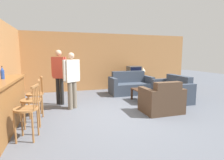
{
  "coord_description": "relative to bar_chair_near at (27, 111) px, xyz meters",
  "views": [
    {
      "loc": [
        -1.68,
        -4.23,
        1.6
      ],
      "look_at": [
        -0.11,
        0.86,
        0.85
      ],
      "focal_mm": 28.0,
      "sensor_mm": 36.0,
      "label": 1
    }
  ],
  "objects": [
    {
      "name": "ground_plane",
      "position": [
        2.28,
        0.72,
        -0.55
      ],
      "size": [
        24.0,
        24.0,
        0.0
      ],
      "primitive_type": "plane",
      "color": "#565B66"
    },
    {
      "name": "wall_back",
      "position": [
        2.28,
        4.46,
        0.75
      ],
      "size": [
        9.4,
        0.08,
        2.6
      ],
      "color": "#B27A47",
      "rests_on": "ground_plane"
    },
    {
      "name": "wall_left",
      "position": [
        -0.91,
        2.09,
        0.75
      ],
      "size": [
        0.08,
        8.74,
        2.6
      ],
      "color": "#B27A47",
      "rests_on": "ground_plane"
    },
    {
      "name": "bar_counter",
      "position": [
        -0.57,
        0.67,
        -0.01
      ],
      "size": [
        0.55,
        2.44,
        1.08
      ],
      "color": "brown",
      "rests_on": "ground_plane"
    },
    {
      "name": "bar_chair_near",
      "position": [
        0.0,
        0.0,
        0.0
      ],
      "size": [
        0.51,
        0.51,
        1.05
      ],
      "color": "#996638",
      "rests_on": "ground_plane"
    },
    {
      "name": "bar_chair_mid",
      "position": [
        0.0,
        0.67,
        0.0
      ],
      "size": [
        0.48,
        0.48,
        1.05
      ],
      "color": "#996638",
      "rests_on": "ground_plane"
    },
    {
      "name": "bar_chair_far",
      "position": [
        -0.0,
        1.34,
        0.0
      ],
      "size": [
        0.52,
        0.52,
        1.05
      ],
      "color": "#996638",
      "rests_on": "ground_plane"
    },
    {
      "name": "couch_far",
      "position": [
        3.48,
        3.18,
        -0.22
      ],
      "size": [
        1.76,
        0.85,
        0.93
      ],
      "color": "#384251",
      "rests_on": "ground_plane"
    },
    {
      "name": "armchair_near",
      "position": [
        3.35,
        0.64,
        -0.22
      ],
      "size": [
        1.06,
        0.8,
        0.91
      ],
      "color": "#4C3828",
      "rests_on": "ground_plane"
    },
    {
      "name": "loveseat_right",
      "position": [
        4.47,
        1.69,
        -0.22
      ],
      "size": [
        0.78,
        1.5,
        0.89
      ],
      "color": "#384251",
      "rests_on": "ground_plane"
    },
    {
      "name": "coffee_table",
      "position": [
        3.35,
        1.84,
        -0.2
      ],
      "size": [
        0.51,
        0.9,
        0.43
      ],
      "color": "#472D1E",
      "rests_on": "ground_plane"
    },
    {
      "name": "tv_unit",
      "position": [
        4.02,
        4.06,
        -0.26
      ],
      "size": [
        1.23,
        0.55,
        0.59
      ],
      "color": "#2D2319",
      "rests_on": "ground_plane"
    },
    {
      "name": "tv",
      "position": [
        4.02,
        4.05,
        0.29
      ],
      "size": [
        0.6,
        0.46,
        0.51
      ],
      "color": "#4C4C4C",
      "rests_on": "tv_unit"
    },
    {
      "name": "bottle",
      "position": [
        -0.6,
        0.93,
        0.66
      ],
      "size": [
        0.08,
        0.08,
        0.29
      ],
      "color": "#234293",
      "rests_on": "bar_counter"
    },
    {
      "name": "book_on_table",
      "position": [
        3.45,
        1.67,
        -0.11
      ],
      "size": [
        0.2,
        0.12,
        0.03
      ],
      "color": "maroon",
      "rests_on": "coffee_table"
    },
    {
      "name": "table_lamp",
      "position": [
        4.5,
        4.06,
        0.37
      ],
      "size": [
        0.23,
        0.23,
        0.45
      ],
      "color": "brown",
      "rests_on": "tv_unit"
    },
    {
      "name": "person_by_window",
      "position": [
        0.62,
        2.33,
        0.47
      ],
      "size": [
        0.47,
        0.31,
        1.78
      ],
      "color": "black",
      "rests_on": "ground_plane"
    },
    {
      "name": "person_by_counter",
      "position": [
        0.97,
        1.75,
        0.4
      ],
      "size": [
        0.51,
        0.41,
        1.69
      ],
      "color": "#756B5B",
      "rests_on": "ground_plane"
    }
  ]
}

